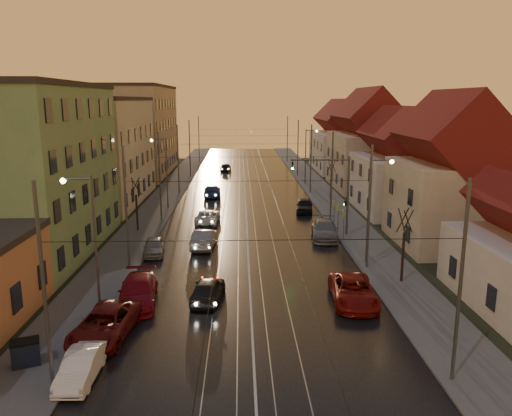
{
  "coord_description": "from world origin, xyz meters",
  "views": [
    {
      "loc": [
        -0.56,
        -25.39,
        12.04
      ],
      "look_at": [
        0.8,
        18.16,
        2.58
      ],
      "focal_mm": 35.0,
      "sensor_mm": 36.0,
      "label": 1
    }
  ],
  "objects": [
    {
      "name": "driving_car_2",
      "position": [
        -3.87,
        23.25,
        0.65
      ],
      "size": [
        2.43,
        4.82,
        1.31
      ],
      "primitive_type": "imported",
      "rotation": [
        0.0,
        0.0,
        3.09
      ],
      "color": "silver",
      "rests_on": "ground"
    },
    {
      "name": "catenary_pole_r_0",
      "position": [
        8.6,
        -6.0,
        4.5
      ],
      "size": [
        0.16,
        0.16,
        9.0
      ],
      "primitive_type": "cylinder",
      "color": "#595B60",
      "rests_on": "ground"
    },
    {
      "name": "catenary_pole_r_3",
      "position": [
        8.6,
        39.0,
        4.5
      ],
      "size": [
        0.16,
        0.16,
        9.0
      ],
      "primitive_type": "cylinder",
      "color": "#595B60",
      "rests_on": "ground"
    },
    {
      "name": "apartment_left_3",
      "position": [
        -17.5,
        58.0,
        7.0
      ],
      "size": [
        10.0,
        24.0,
        14.0
      ],
      "primitive_type": "cube",
      "color": "#9A8663",
      "rests_on": "ground"
    },
    {
      "name": "catenary_pole_r_4",
      "position": [
        8.6,
        54.0,
        4.5
      ],
      "size": [
        0.16,
        0.16,
        9.0
      ],
      "primitive_type": "cylinder",
      "color": "#595B60",
      "rests_on": "ground"
    },
    {
      "name": "apartment_left_2",
      "position": [
        -17.5,
        34.0,
        6.0
      ],
      "size": [
        10.0,
        20.0,
        12.0
      ],
      "primitive_type": "cube",
      "color": "beige",
      "rests_on": "ground"
    },
    {
      "name": "house_right_3",
      "position": [
        17.0,
        43.0,
        5.8
      ],
      "size": [
        9.18,
        14.28,
        11.5
      ],
      "color": "#B4AA8A",
      "rests_on": "ground"
    },
    {
      "name": "house_right_4",
      "position": [
        17.0,
        61.0,
        5.05
      ],
      "size": [
        9.18,
        16.32,
        10.0
      ],
      "color": "beige",
      "rests_on": "ground"
    },
    {
      "name": "ground",
      "position": [
        0.0,
        0.0,
        0.0
      ],
      "size": [
        160.0,
        160.0,
        0.0
      ],
      "primitive_type": "plane",
      "color": "black",
      "rests_on": "ground"
    },
    {
      "name": "apartment_left_1",
      "position": [
        -17.5,
        14.0,
        6.5
      ],
      "size": [
        10.0,
        18.0,
        13.0
      ],
      "primitive_type": "cube",
      "color": "#608A58",
      "rests_on": "ground"
    },
    {
      "name": "tram_rail_0",
      "position": [
        -2.2,
        40.0,
        0.06
      ],
      "size": [
        0.06,
        120.0,
        0.03
      ],
      "primitive_type": "cube",
      "color": "gray",
      "rests_on": "road"
    },
    {
      "name": "house_right_1",
      "position": [
        17.0,
        15.0,
        5.45
      ],
      "size": [
        8.67,
        10.2,
        10.8
      ],
      "color": "#B4AA8A",
      "rests_on": "ground"
    },
    {
      "name": "parked_right_1",
      "position": [
        6.85,
        17.16,
        0.79
      ],
      "size": [
        2.77,
        5.64,
        1.58
      ],
      "primitive_type": "imported",
      "rotation": [
        0.0,
        0.0,
        -0.1
      ],
      "color": "gray",
      "rests_on": "ground"
    },
    {
      "name": "street_lamp_1",
      "position": [
        9.1,
        10.0,
        4.89
      ],
      "size": [
        1.75,
        0.32,
        8.0
      ],
      "color": "#595B60",
      "rests_on": "ground"
    },
    {
      "name": "bare_tree_1",
      "position": [
        10.2,
        6.0,
        2.49
      ],
      "size": [
        1.09,
        1.09,
        5.11
      ],
      "color": "black",
      "rests_on": "ground"
    },
    {
      "name": "parked_left_3",
      "position": [
        -7.48,
        12.86,
        0.66
      ],
      "size": [
        1.99,
        4.03,
        1.32
      ],
      "primitive_type": "imported",
      "rotation": [
        0.0,
        0.0,
        0.11
      ],
      "color": "#A6A7AC",
      "rests_on": "ground"
    },
    {
      "name": "catenary_pole_l_3",
      "position": [
        -8.6,
        39.0,
        4.5
      ],
      "size": [
        0.16,
        0.16,
        9.0
      ],
      "primitive_type": "cylinder",
      "color": "#595B60",
      "rests_on": "ground"
    },
    {
      "name": "street_lamp_3",
      "position": [
        9.1,
        46.0,
        4.89
      ],
      "size": [
        1.75,
        0.32,
        8.0
      ],
      "color": "#595B60",
      "rests_on": "ground"
    },
    {
      "name": "bare_tree_0",
      "position": [
        -10.2,
        20.0,
        2.49
      ],
      "size": [
        1.09,
        1.09,
        5.11
      ],
      "color": "black",
      "rests_on": "ground"
    },
    {
      "name": "street_lamp_2",
      "position": [
        -9.1,
        30.0,
        4.89
      ],
      "size": [
        1.75,
        0.32,
        8.0
      ],
      "color": "#595B60",
      "rests_on": "ground"
    },
    {
      "name": "house_right_2",
      "position": [
        17.0,
        28.0,
        4.64
      ],
      "size": [
        9.18,
        12.24,
        9.2
      ],
      "color": "beige",
      "rests_on": "ground"
    },
    {
      "name": "street_lamp_0",
      "position": [
        -9.1,
        2.0,
        4.89
      ],
      "size": [
        1.75,
        0.32,
        8.0
      ],
      "color": "#595B60",
      "rests_on": "ground"
    },
    {
      "name": "catenary_pole_r_5",
      "position": [
        8.6,
        72.0,
        4.5
      ],
      "size": [
        0.16,
        0.16,
        9.0
      ],
      "primitive_type": "cylinder",
      "color": "#595B60",
      "rests_on": "ground"
    },
    {
      "name": "catenary_pole_r_1",
      "position": [
        8.6,
        9.0,
        4.5
      ],
      "size": [
        0.16,
        0.16,
        9.0
      ],
      "primitive_type": "cylinder",
      "color": "#595B60",
      "rests_on": "ground"
    },
    {
      "name": "bare_tree_2",
      "position": [
        10.4,
        34.0,
        2.49
      ],
      "size": [
        1.09,
        1.09,
        5.11
      ],
      "color": "black",
      "rests_on": "ground"
    },
    {
      "name": "dumpster",
      "position": [
        -10.45,
        -4.2,
        0.7
      ],
      "size": [
        1.41,
        1.2,
        1.1
      ],
      "primitive_type": "cube",
      "rotation": [
        0.0,
        0.0,
        0.39
      ],
      "color": "black",
      "rests_on": "sidewalk_left"
    },
    {
      "name": "parked_left_1",
      "position": [
        -7.6,
        -1.4,
        0.76
      ],
      "size": [
        3.1,
        5.69,
        1.51
      ],
      "primitive_type": "imported",
      "rotation": [
        0.0,
        0.0,
        -0.11
      ],
      "color": "#611010",
      "rests_on": "ground"
    },
    {
      "name": "catenary_pole_l_0",
      "position": [
        -8.6,
        -6.0,
        4.5
      ],
      "size": [
        0.16,
        0.16,
        9.0
      ],
      "primitive_type": "cylinder",
      "color": "#595B60",
      "rests_on": "ground"
    },
    {
      "name": "catenary_pole_l_5",
      "position": [
        -8.6,
        72.0,
        4.5
      ],
      "size": [
        0.16,
        0.16,
        9.0
      ],
      "primitive_type": "cylinder",
      "color": "#595B60",
      "rests_on": "ground"
    },
    {
      "name": "driving_car_3",
      "position": [
        -4.19,
        37.08,
        0.74
      ],
      "size": [
        2.3,
        5.21,
        1.49
      ],
      "primitive_type": "imported",
      "rotation": [
        0.0,
        0.0,
        3.18
      ],
      "color": "#182649",
      "rests_on": "ground"
    },
    {
      "name": "catenary_pole_l_1",
      "position": [
        -8.6,
        9.0,
        4.5
      ],
      "size": [
        0.16,
        0.16,
        9.0
      ],
      "primitive_type": "cylinder",
      "color": "#595B60",
      "rests_on": "ground"
    },
    {
      "name": "tram_rail_1",
      "position": [
        -0.77,
        40.0,
        0.06
      ],
      "size": [
        0.06,
        120.0,
        0.03
      ],
      "primitive_type": "cube",
      "color": "gray",
      "rests_on": "road"
    },
    {
      "name": "tram_rail_3",
      "position": [
        2.2,
        40.0,
        0.06
      ],
      "size": [
        0.06,
        120.0,
        0.03
      ],
      "primitive_type": "cube",
      "color": "gray",
      "rests_on": "road"
    },
    {
      "name": "sidewalk_left",
      "position": [
        -10.0,
        40.0,
        0.07
      ],
      "size": [
        4.0,
        120.0,
        0.15
      ],
      "primitive_type": "cube",
      "color": "#4C4C4C",
      "rests_on": "ground"
    },
    {
      "name": "driving_car_4",
      "position": [
        -3.16,
        60.12,
        0.73
      ],
      "size": [
        1.9,
        4.34,
        1.45
      ],
      "primitive_type": "imported",
      "rotation": [
        0.0,
        0.0,
        3.1
      ],
      "color": "black",
      "rests_on": "ground"
    },
    {
      "name": "sidewalk_right",
      "position": [
        10.0,
        40.0,
        0.07
      ],
      "size": [
        4.0,
        120.0,
        0.15
      ],
      "primitive_type": "cube",
      "color": "#4C4C4C",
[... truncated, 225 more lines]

